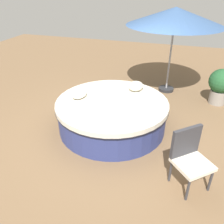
{
  "coord_description": "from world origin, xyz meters",
  "views": [
    {
      "loc": [
        4.18,
        1.3,
        2.92
      ],
      "look_at": [
        0.0,
        0.0,
        0.39
      ],
      "focal_mm": 37.38,
      "sensor_mm": 36.0,
      "label": 1
    }
  ],
  "objects_px": {
    "throw_pillow_1": "(79,94)",
    "patio_umbrella": "(175,17)",
    "planter": "(221,84)",
    "throw_pillow_0": "(136,86)",
    "round_bed": "(112,114)",
    "patio_chair": "(189,155)"
  },
  "relations": [
    {
      "from": "patio_umbrella",
      "to": "planter",
      "type": "xyz_separation_m",
      "value": [
        0.42,
        1.37,
        -1.52
      ]
    },
    {
      "from": "planter",
      "to": "throw_pillow_1",
      "type": "bearing_deg",
      "value": -57.4
    },
    {
      "from": "throw_pillow_0",
      "to": "throw_pillow_1",
      "type": "relative_size",
      "value": 1.06
    },
    {
      "from": "round_bed",
      "to": "patio_chair",
      "type": "distance_m",
      "value": 2.01
    },
    {
      "from": "round_bed",
      "to": "throw_pillow_1",
      "type": "xyz_separation_m",
      "value": [
        0.02,
        -0.74,
        0.4
      ]
    },
    {
      "from": "throw_pillow_0",
      "to": "round_bed",
      "type": "bearing_deg",
      "value": -25.37
    },
    {
      "from": "throw_pillow_1",
      "to": "patio_umbrella",
      "type": "height_order",
      "value": "patio_umbrella"
    },
    {
      "from": "round_bed",
      "to": "patio_umbrella",
      "type": "distance_m",
      "value": 3.08
    },
    {
      "from": "round_bed",
      "to": "throw_pillow_0",
      "type": "bearing_deg",
      "value": 154.63
    },
    {
      "from": "patio_chair",
      "to": "planter",
      "type": "bearing_deg",
      "value": -144.53
    },
    {
      "from": "throw_pillow_0",
      "to": "patio_chair",
      "type": "relative_size",
      "value": 0.45
    },
    {
      "from": "patio_chair",
      "to": "patio_umbrella",
      "type": "bearing_deg",
      "value": -121.14
    },
    {
      "from": "throw_pillow_1",
      "to": "patio_chair",
      "type": "height_order",
      "value": "patio_chair"
    },
    {
      "from": "round_bed",
      "to": "patio_umbrella",
      "type": "relative_size",
      "value": 0.95
    },
    {
      "from": "throw_pillow_1",
      "to": "patio_chair",
      "type": "bearing_deg",
      "value": 63.71
    },
    {
      "from": "throw_pillow_0",
      "to": "planter",
      "type": "xyz_separation_m",
      "value": [
        -1.21,
        1.98,
        -0.21
      ]
    },
    {
      "from": "round_bed",
      "to": "planter",
      "type": "relative_size",
      "value": 2.55
    },
    {
      "from": "throw_pillow_1",
      "to": "patio_umbrella",
      "type": "xyz_separation_m",
      "value": [
        -2.39,
        1.7,
        1.32
      ]
    },
    {
      "from": "patio_umbrella",
      "to": "planter",
      "type": "height_order",
      "value": "patio_umbrella"
    },
    {
      "from": "patio_chair",
      "to": "throw_pillow_0",
      "type": "bearing_deg",
      "value": -98.33
    },
    {
      "from": "round_bed",
      "to": "planter",
      "type": "height_order",
      "value": "planter"
    },
    {
      "from": "throw_pillow_1",
      "to": "patio_umbrella",
      "type": "relative_size",
      "value": 0.17
    }
  ]
}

